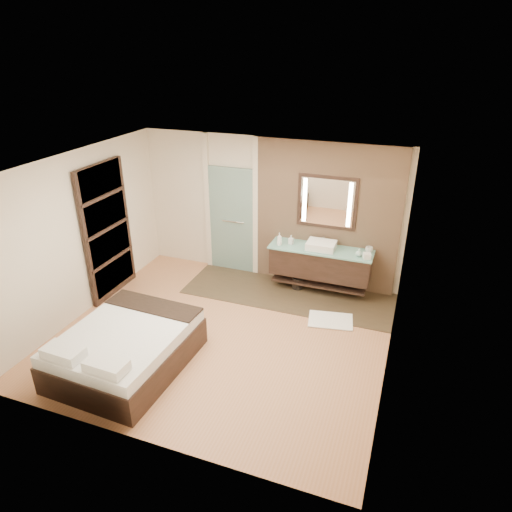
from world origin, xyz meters
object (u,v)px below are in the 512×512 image
at_px(bed, 126,348).
at_px(waste_bin, 298,283).
at_px(mirror_unit, 327,202).
at_px(vanity, 320,263).

bearing_deg(bed, waste_bin, 63.31).
relative_size(bed, waste_bin, 8.28).
relative_size(mirror_unit, waste_bin, 4.45).
height_order(vanity, bed, vanity).
distance_m(bed, waste_bin, 3.45).
relative_size(vanity, mirror_unit, 1.75).
xyz_separation_m(vanity, bed, (-2.06, -3.08, -0.28)).
xyz_separation_m(vanity, mirror_unit, (0.00, 0.24, 1.07)).
bearing_deg(waste_bin, mirror_unit, 38.22).
relative_size(vanity, bed, 0.94).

